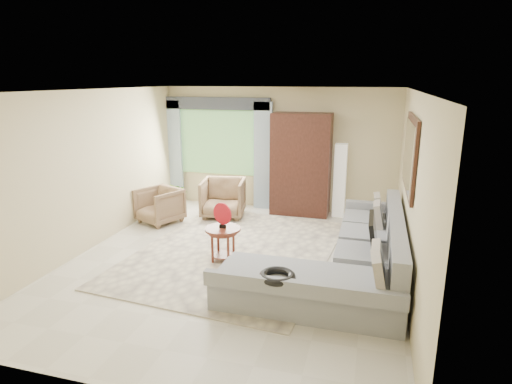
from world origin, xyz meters
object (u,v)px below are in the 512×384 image
(potted_plant, at_px, (178,195))
(floor_lamp, at_px, (340,180))
(sectional_sofa, at_px, (351,262))
(coffee_table, at_px, (223,244))
(armoire, at_px, (301,165))
(armchair_left, at_px, (159,206))
(tv_screen, at_px, (373,234))
(armchair_right, at_px, (223,198))

(potted_plant, height_order, floor_lamp, floor_lamp)
(sectional_sofa, relative_size, potted_plant, 6.11)
(sectional_sofa, height_order, coffee_table, sectional_sofa)
(armoire, bearing_deg, sectional_sofa, -66.94)
(coffee_table, xyz_separation_m, potted_plant, (-1.92, 2.43, -0.01))
(armchair_left, height_order, armoire, armoire)
(potted_plant, bearing_deg, sectional_sofa, -33.54)
(tv_screen, xyz_separation_m, armoire, (-1.50, 2.89, 0.33))
(tv_screen, height_order, coffee_table, tv_screen)
(armchair_right, bearing_deg, armchair_left, -157.95)
(tv_screen, xyz_separation_m, potted_plant, (-4.14, 2.56, -0.44))
(armchair_right, relative_size, floor_lamp, 0.58)
(coffee_table, relative_size, armchair_right, 0.63)
(tv_screen, height_order, armchair_left, tv_screen)
(armchair_left, bearing_deg, coffee_table, -13.38)
(potted_plant, xyz_separation_m, floor_lamp, (3.44, 0.39, 0.47))
(coffee_table, height_order, floor_lamp, floor_lamp)
(tv_screen, relative_size, armoire, 0.35)
(tv_screen, bearing_deg, armchair_right, 143.08)
(sectional_sofa, relative_size, tv_screen, 4.68)
(tv_screen, relative_size, potted_plant, 1.31)
(armchair_right, xyz_separation_m, potted_plant, (-1.16, 0.32, -0.11))
(floor_lamp, bearing_deg, armchair_right, -162.85)
(sectional_sofa, height_order, armchair_right, sectional_sofa)
(tv_screen, bearing_deg, armchair_left, 159.04)
(tv_screen, distance_m, armoire, 3.27)
(armchair_left, bearing_deg, sectional_sofa, 2.00)
(sectional_sofa, xyz_separation_m, armoire, (-1.23, 2.90, 0.77))
(armchair_right, distance_m, armoire, 1.74)
(tv_screen, xyz_separation_m, floor_lamp, (-0.70, 2.95, 0.03))
(sectional_sofa, bearing_deg, potted_plant, 146.46)
(potted_plant, bearing_deg, floor_lamp, 6.44)
(tv_screen, relative_size, floor_lamp, 0.49)
(tv_screen, xyz_separation_m, coffee_table, (-2.22, 0.12, -0.43))
(tv_screen, height_order, floor_lamp, floor_lamp)
(armoire, relative_size, floor_lamp, 1.40)
(coffee_table, distance_m, armchair_right, 2.25)
(armchair_right, bearing_deg, armoire, 13.31)
(armoire, bearing_deg, potted_plant, -172.92)
(armchair_right, relative_size, armoire, 0.41)
(armchair_right, bearing_deg, coffee_table, -80.40)
(armchair_left, height_order, floor_lamp, floor_lamp)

